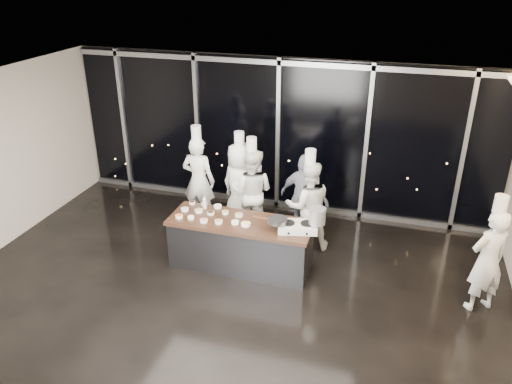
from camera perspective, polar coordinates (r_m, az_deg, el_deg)
ground at (r=8.25m, az=-3.74°, el=-11.71°), size 9.00×9.00×0.00m
room_shell at (r=7.07m, az=-2.91°, el=2.72°), size 9.02×7.02×3.21m
window_wall at (r=10.42m, az=2.58°, el=6.46°), size 8.90×0.11×3.20m
demo_counter at (r=8.69m, az=-1.76°, el=-5.92°), size 2.46×0.86×0.90m
stove at (r=8.19m, az=4.76°, el=-3.97°), size 0.70×0.52×0.14m
frying_pan at (r=8.14m, az=2.41°, el=-3.26°), size 0.61×0.40×0.06m
stock_pot at (r=8.10m, az=7.02°, el=-2.74°), size 0.33×0.33×0.27m
prep_bowls at (r=8.66m, az=-5.06°, el=-2.56°), size 1.35×0.70×0.05m
squeeze_bottle at (r=8.87m, az=-5.90°, el=-1.20°), size 0.07×0.07×0.25m
chef_far_left at (r=10.00m, az=-6.57°, el=1.38°), size 0.68×0.45×2.06m
chef_left at (r=9.75m, az=-1.85°, el=0.69°), size 1.02×0.86×2.01m
chef_center at (r=9.55m, az=-0.47°, el=0.04°), size 0.87×0.69×1.98m
guest at (r=9.38m, az=5.55°, el=-0.71°), size 1.09×0.73×1.73m
chef_right at (r=9.11m, az=5.97°, el=-1.53°), size 1.01×0.90×1.95m
chef_side at (r=8.25m, az=24.95°, el=-7.03°), size 0.74×0.68×1.93m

